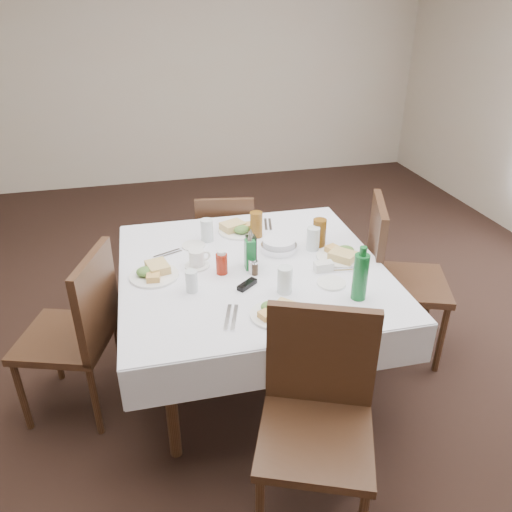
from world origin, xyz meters
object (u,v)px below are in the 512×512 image
at_px(water_w, 192,281).
at_px(green_bottle, 360,276).
at_px(dining_table, 252,278).
at_px(water_e, 313,239).
at_px(water_n, 207,230).
at_px(oil_cruet_green, 250,253).
at_px(chair_west, 81,326).
at_px(chair_east, 393,270).
at_px(bread_basket, 279,245).
at_px(oil_cruet_dark, 251,250).
at_px(chair_south, 318,406).
at_px(water_s, 285,280).
at_px(coffee_mug, 197,259).
at_px(ketchup_bottle, 222,263).
at_px(chair_north, 225,241).

bearing_deg(water_w, green_bottle, -18.46).
bearing_deg(dining_table, water_e, 16.06).
relative_size(water_n, oil_cruet_green, 0.63).
bearing_deg(oil_cruet_green, chair_west, -178.13).
relative_size(dining_table, chair_east, 1.43).
height_order(bread_basket, green_bottle, green_bottle).
relative_size(water_w, oil_cruet_green, 0.52).
bearing_deg(oil_cruet_dark, water_e, 13.83).
bearing_deg(oil_cruet_dark, chair_west, -175.95).
xyz_separation_m(chair_south, water_s, (0.03, 0.61, 0.27)).
xyz_separation_m(chair_south, coffee_mug, (-0.36, 0.98, 0.24)).
xyz_separation_m(chair_west, ketchup_bottle, (0.77, 0.02, 0.27)).
xyz_separation_m(chair_north, water_w, (-0.37, -1.06, 0.33)).
relative_size(chair_south, green_bottle, 3.47).
bearing_deg(oil_cruet_dark, green_bottle, -46.06).
bearing_deg(chair_south, oil_cruet_green, 95.34).
xyz_separation_m(dining_table, oil_cruet_dark, (-0.00, 0.02, 0.17)).
relative_size(chair_north, water_s, 6.06).
relative_size(chair_south, chair_west, 1.02).
relative_size(chair_south, coffee_mug, 6.60).
bearing_deg(water_e, water_n, 155.65).
xyz_separation_m(chair_east, ketchup_bottle, (-1.09, -0.08, 0.24)).
bearing_deg(oil_cruet_green, water_e, 18.03).
height_order(ketchup_bottle, coffee_mug, ketchup_bottle).
bearing_deg(water_e, dining_table, -163.94).
distance_m(water_e, water_w, 0.81).
height_order(water_w, ketchup_bottle, ketchup_bottle).
bearing_deg(ketchup_bottle, water_w, -142.00).
bearing_deg(water_w, oil_cruet_green, 24.48).
height_order(chair_south, chair_west, chair_south).
relative_size(water_n, water_s, 0.98).
xyz_separation_m(chair_west, coffee_mug, (0.65, 0.12, 0.25)).
relative_size(dining_table, chair_north, 1.71).
xyz_separation_m(chair_south, oil_cruet_dark, (-0.07, 0.92, 0.29)).
height_order(dining_table, chair_east, chair_east).
xyz_separation_m(chair_west, oil_cruet_green, (0.93, 0.03, 0.30)).
height_order(chair_north, oil_cruet_green, oil_cruet_green).
relative_size(water_s, bread_basket, 0.67).
relative_size(bread_basket, oil_cruet_green, 0.96).
height_order(water_s, bread_basket, water_s).
bearing_deg(bread_basket, green_bottle, -67.97).
relative_size(chair_north, coffee_mug, 5.73).
xyz_separation_m(chair_south, oil_cruet_green, (-0.08, 0.89, 0.29)).
height_order(water_n, bread_basket, water_n).
distance_m(water_n, green_bottle, 1.04).
bearing_deg(dining_table, green_bottle, -45.17).
height_order(chair_north, coffee_mug, same).
height_order(bread_basket, coffee_mug, coffee_mug).
bearing_deg(oil_cruet_green, water_s, -67.67).
height_order(water_s, oil_cruet_dark, oil_cruet_dark).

